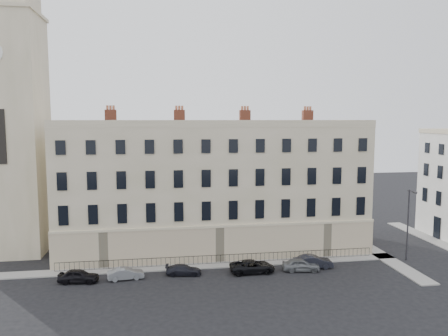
% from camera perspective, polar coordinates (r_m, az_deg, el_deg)
% --- Properties ---
extents(ground, '(160.00, 160.00, 0.00)m').
position_cam_1_polar(ground, '(45.55, 8.30, -14.10)').
color(ground, black).
rests_on(ground, ground).
extents(terrace, '(36.22, 12.22, 17.00)m').
position_cam_1_polar(terrace, '(53.79, -1.45, -2.59)').
color(terrace, '#BBB08B').
rests_on(terrace, ground).
extents(church_tower, '(8.00, 8.13, 44.00)m').
position_cam_1_polar(church_tower, '(57.43, -26.58, 8.49)').
color(church_tower, '#BBB08B').
rests_on(church_tower, ground).
extents(pavement_terrace, '(48.00, 2.00, 0.12)m').
position_cam_1_polar(pavement_terrace, '(48.47, -5.18, -12.70)').
color(pavement_terrace, gray).
rests_on(pavement_terrace, ground).
extents(pavement_east_return, '(2.00, 24.00, 0.12)m').
position_cam_1_polar(pavement_east_return, '(57.36, 18.57, -9.97)').
color(pavement_east_return, gray).
rests_on(pavement_east_return, ground).
extents(pavement_adjacent, '(2.00, 20.00, 0.12)m').
position_cam_1_polar(pavement_adjacent, '(64.07, 25.79, -8.56)').
color(pavement_adjacent, gray).
rests_on(pavement_adjacent, ground).
extents(railings, '(35.00, 0.04, 0.96)m').
position_cam_1_polar(railings, '(49.08, -0.45, -11.82)').
color(railings, black).
rests_on(railings, ground).
extents(car_a, '(4.03, 2.01, 1.32)m').
position_cam_1_polar(car_a, '(46.12, -18.47, -13.23)').
color(car_a, black).
rests_on(car_a, ground).
extents(car_b, '(3.68, 1.66, 1.17)m').
position_cam_1_polar(car_b, '(45.77, -12.71, -13.31)').
color(car_b, gray).
rests_on(car_b, ground).
extents(car_c, '(3.80, 1.94, 1.06)m').
position_cam_1_polar(car_c, '(46.09, -5.30, -13.11)').
color(car_c, black).
rests_on(car_c, ground).
extents(car_d, '(4.77, 2.29, 1.31)m').
position_cam_1_polar(car_d, '(46.60, 3.73, -12.71)').
color(car_d, black).
rests_on(car_d, ground).
extents(car_e, '(4.12, 2.18, 1.34)m').
position_cam_1_polar(car_e, '(47.67, 10.01, -12.33)').
color(car_e, slate).
rests_on(car_e, ground).
extents(car_f, '(4.25, 1.71, 1.37)m').
position_cam_1_polar(car_f, '(48.78, 11.56, -11.90)').
color(car_f, black).
rests_on(car_f, ground).
extents(streetlamp, '(0.43, 1.76, 8.15)m').
position_cam_1_polar(streetlamp, '(53.35, 22.94, -6.43)').
color(streetlamp, '#323136').
rests_on(streetlamp, ground).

